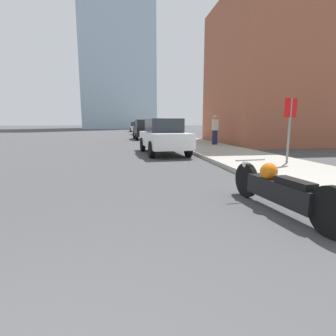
% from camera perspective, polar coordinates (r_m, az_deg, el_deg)
% --- Properties ---
extents(sidewalk, '(3.19, 240.00, 0.15)m').
position_cam_1_polar(sidewalk, '(41.01, -2.76, 7.77)').
color(sidewalk, '#9E998E').
rests_on(sidewalk, ground_plane).
extents(brick_storefront, '(8.78, 8.05, 9.60)m').
position_cam_1_polar(brick_storefront, '(20.96, 23.38, 18.16)').
color(brick_storefront, '#9E563D').
rests_on(brick_storefront, ground_plane).
extents(distant_tower, '(19.28, 19.28, 65.62)m').
position_cam_1_polar(distant_tower, '(85.76, -10.98, 30.98)').
color(distant_tower, '#9EB7CC').
rests_on(distant_tower, ground_plane).
extents(motorcycle, '(0.62, 2.62, 0.77)m').
position_cam_1_polar(motorcycle, '(4.63, 22.87, -4.15)').
color(motorcycle, black).
rests_on(motorcycle, ground_plane).
extents(parked_car_white, '(2.04, 4.58, 1.65)m').
position_cam_1_polar(parked_car_white, '(12.49, -1.01, 6.94)').
color(parked_car_white, silver).
rests_on(parked_car_white, ground_plane).
extents(parked_car_black, '(2.05, 4.05, 1.77)m').
position_cam_1_polar(parked_car_black, '(24.17, -5.14, 8.28)').
color(parked_car_black, black).
rests_on(parked_car_black, ground_plane).
extents(parked_car_red, '(1.96, 3.89, 1.71)m').
position_cam_1_polar(parked_car_red, '(34.55, -6.09, 8.66)').
color(parked_car_red, red).
rests_on(parked_car_red, ground_plane).
extents(parked_car_silver, '(1.78, 4.55, 1.69)m').
position_cam_1_polar(parked_car_silver, '(46.92, -7.17, 8.89)').
color(parked_car_silver, '#BCBCC1').
rests_on(parked_car_silver, ground_plane).
extents(stop_sign, '(0.57, 0.26, 2.08)m').
position_cam_1_polar(stop_sign, '(9.33, 25.02, 9.59)').
color(stop_sign, slate).
rests_on(stop_sign, sidewalk).
extents(pedestrian, '(0.36, 0.25, 1.80)m').
position_cam_1_polar(pedestrian, '(16.48, 10.19, 8.32)').
color(pedestrian, '#1E2347').
rests_on(pedestrian, sidewalk).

